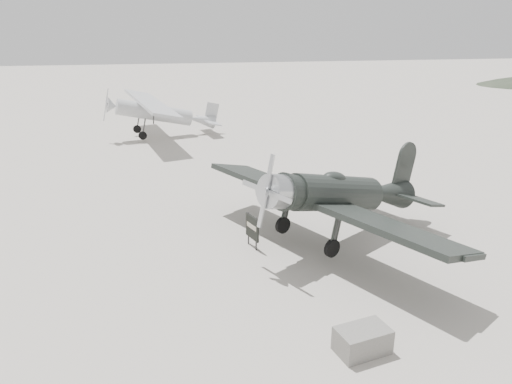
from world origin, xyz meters
TOP-DOWN VIEW (x-y plane):
  - ground at (0.00, 0.00)m, footprint 160.00×160.00m
  - lowwing_monoplane at (3.30, -2.10)m, footprint 9.29×11.30m
  - highwing_monoplane at (-3.86, 17.64)m, footprint 8.37×11.70m
  - equipment_block at (1.66, -8.86)m, footprint 1.57×1.18m
  - sign_board at (-0.19, -2.00)m, footprint 0.37×0.90m

SIDE VIEW (x-z plane):
  - ground at x=0.00m, z-range 0.00..0.00m
  - equipment_block at x=1.66m, z-range 0.00..0.70m
  - sign_board at x=-0.19m, z-range 0.13..1.48m
  - lowwing_monoplane at x=3.30m, z-range 0.11..3.94m
  - highwing_monoplane at x=-3.86m, z-range 0.42..3.72m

